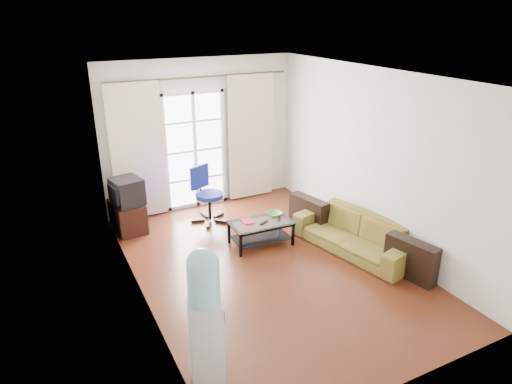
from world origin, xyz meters
The scene contains 20 objects.
floor centered at (0.00, 0.00, 0.00)m, with size 5.20×5.20×0.00m, color #5E2A16.
ceiling centered at (0.00, 0.00, 2.70)m, with size 5.20×5.20×0.00m, color white.
wall_back centered at (0.00, 2.60, 1.35)m, with size 3.60×0.02×2.70m, color silver.
wall_front centered at (0.00, -2.60, 1.35)m, with size 3.60×0.02×2.70m, color silver.
wall_left centered at (-1.80, 0.00, 1.35)m, with size 0.02×5.20×2.70m, color silver.
wall_right centered at (1.80, 0.00, 1.35)m, with size 0.02×5.20×2.70m, color silver.
french_door centered at (-0.15, 2.54, 1.07)m, with size 1.16×0.06×2.15m.
curtain_rod centered at (0.00, 2.50, 2.38)m, with size 0.04×0.04×3.30m, color #4C3F2D.
curtain_left centered at (-1.20, 2.48, 1.20)m, with size 0.90×0.07×2.35m, color beige.
curtain_right centered at (0.95, 2.48, 1.20)m, with size 0.90×0.07×2.35m, color beige.
radiator centered at (0.80, 2.50, 0.33)m, with size 0.64×0.12×0.64m, color #9F9FA1.
sofa centered at (1.38, -0.20, 0.28)m, with size 1.16×2.05×0.56m, color brown.
coffee_table centered at (0.20, 0.62, 0.25)m, with size 0.97×0.58×0.38m.
bowl centered at (0.50, 0.73, 0.41)m, with size 0.29×0.29×0.06m, color #359358.
book centered at (-0.06, 0.72, 0.39)m, with size 0.17×0.23×0.02m, color maroon.
remote centered at (0.23, 0.56, 0.39)m, with size 0.16×0.05×0.02m, color black.
tv_stand centered at (-1.55, 2.06, 0.25)m, with size 0.45×0.68×0.50m, color black.
crt_tv centered at (-1.54, 2.00, 0.72)m, with size 0.55×0.56×0.43m.
task_chair centered at (-0.21, 1.80, 0.29)m, with size 0.89×0.89×0.98m.
water_cooler centered at (-1.60, -1.73, 0.79)m, with size 0.37×0.37×1.51m.
Camera 1 is at (-2.76, -5.06, 3.45)m, focal length 32.00 mm.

